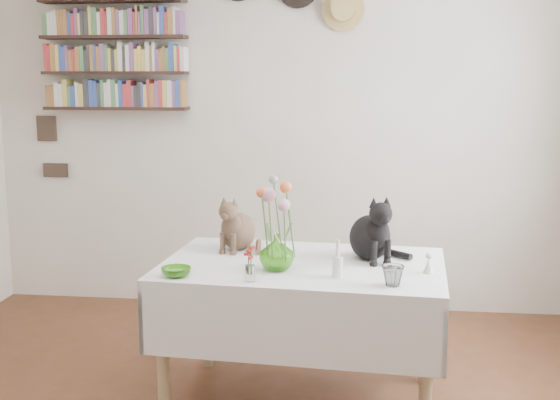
# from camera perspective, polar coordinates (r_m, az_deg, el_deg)

# --- Properties ---
(room) EXTENTS (4.08, 4.58, 2.58)m
(room) POSITION_cam_1_polar(r_m,az_deg,el_deg) (2.65, -6.36, 1.99)
(room) COLOR brown
(room) RESTS_ON ground
(dining_table) EXTENTS (1.41, 0.97, 0.72)m
(dining_table) POSITION_cam_1_polar(r_m,az_deg,el_deg) (3.47, 1.85, -7.98)
(dining_table) COLOR white
(dining_table) RESTS_ON room
(tabby_cat) EXTENTS (0.26, 0.30, 0.30)m
(tabby_cat) POSITION_cam_1_polar(r_m,az_deg,el_deg) (3.66, -3.42, -1.74)
(tabby_cat) COLOR brown
(tabby_cat) RESTS_ON dining_table
(black_cat) EXTENTS (0.32, 0.35, 0.33)m
(black_cat) POSITION_cam_1_polar(r_m,az_deg,el_deg) (3.49, 7.34, -2.07)
(black_cat) COLOR black
(black_cat) RESTS_ON dining_table
(flower_vase) EXTENTS (0.19, 0.19, 0.17)m
(flower_vase) POSITION_cam_1_polar(r_m,az_deg,el_deg) (3.27, -0.27, -4.26)
(flower_vase) COLOR #7CD542
(flower_vase) RESTS_ON dining_table
(green_bowl) EXTENTS (0.15, 0.15, 0.04)m
(green_bowl) POSITION_cam_1_polar(r_m,az_deg,el_deg) (3.22, -8.44, -5.80)
(green_bowl) COLOR #7CD542
(green_bowl) RESTS_ON dining_table
(drinking_glass) EXTENTS (0.13, 0.13, 0.09)m
(drinking_glass) POSITION_cam_1_polar(r_m,az_deg,el_deg) (3.08, 9.15, -6.09)
(drinking_glass) COLOR white
(drinking_glass) RESTS_ON dining_table
(candlestick) EXTENTS (0.05, 0.05, 0.17)m
(candlestick) POSITION_cam_1_polar(r_m,az_deg,el_deg) (3.18, 4.69, -5.26)
(candlestick) COLOR white
(candlestick) RESTS_ON dining_table
(berry_jar) EXTENTS (0.05, 0.05, 0.19)m
(berry_jar) POSITION_cam_1_polar(r_m,az_deg,el_deg) (3.09, -2.46, -5.18)
(berry_jar) COLOR white
(berry_jar) RESTS_ON dining_table
(porcelain_figurine) EXTENTS (0.05, 0.05, 0.10)m
(porcelain_figurine) POSITION_cam_1_polar(r_m,az_deg,el_deg) (3.30, 11.99, -5.13)
(porcelain_figurine) COLOR white
(porcelain_figurine) RESTS_ON dining_table
(flower_bouquet) EXTENTS (0.17, 0.12, 0.39)m
(flower_bouquet) POSITION_cam_1_polar(r_m,az_deg,el_deg) (3.23, -0.23, 0.21)
(flower_bouquet) COLOR #4C7233
(flower_bouquet) RESTS_ON flower_vase
(bookshelf_unit) EXTENTS (1.00, 0.16, 0.91)m
(bookshelf_unit) POSITION_cam_1_polar(r_m,az_deg,el_deg) (5.02, -13.33, 12.33)
(bookshelf_unit) COLOR black
(bookshelf_unit) RESTS_ON room
(wall_art_plaques) EXTENTS (0.21, 0.02, 0.44)m
(wall_art_plaques) POSITION_cam_1_polar(r_m,az_deg,el_deg) (5.30, -18.16, 4.20)
(wall_art_plaques) COLOR #38281E
(wall_art_plaques) RESTS_ON room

